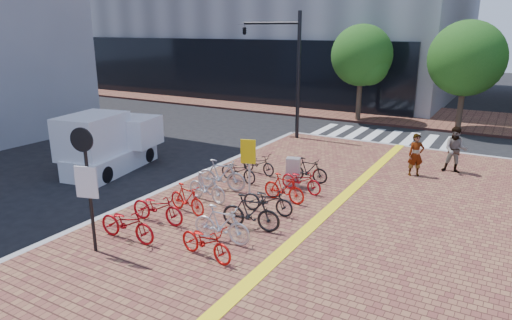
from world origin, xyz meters
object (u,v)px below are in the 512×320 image
Objects in this scene: bike_10 at (268,200)px; bike_1 at (158,207)px; bike_2 at (187,199)px; traffic_light_pole at (273,51)px; utility_box at (293,172)px; bike_8 at (222,224)px; bike_13 at (308,170)px; bike_0 at (127,223)px; bike_11 at (284,188)px; bike_4 at (221,175)px; bike_6 at (258,163)px; box_truck at (109,144)px; pedestrian_a at (416,155)px; notice_sign at (86,175)px; yellow_sign at (249,157)px; bike_12 at (301,180)px; bike_5 at (238,170)px; bike_3 at (207,187)px; bike_7 at (206,242)px; bike_9 at (251,212)px; pedestrian_b at (455,150)px.

bike_1 is at bearing 129.81° from bike_10.
bike_2 is 0.24× the size of traffic_light_pole.
utility_box is 9.49m from traffic_light_pole.
bike_13 is (-0.01, 5.90, -0.06)m from bike_8.
bike_8 reaches higher than bike_0.
traffic_light_pole is (-5.12, 8.76, 4.02)m from bike_11.
bike_4 is 1.71× the size of utility_box.
bike_10 is 11.90m from traffic_light_pole.
box_truck is at bearing 123.31° from bike_6.
pedestrian_a is 12.50m from notice_sign.
notice_sign is (-0.28, -0.95, 1.62)m from bike_0.
yellow_sign reaches higher than pedestrian_a.
bike_13 is (2.41, 5.77, -0.02)m from bike_1.
box_truck is at bearing 108.13° from bike_12.
bike_1 is 1.11× the size of bike_5.
bike_5 is at bearing 137.49° from yellow_sign.
bike_3 is 4.01m from bike_7.
traffic_light_pole is at bearing 126.16° from pedestrian_a.
bike_7 is at bearing 167.06° from bike_9.
pedestrian_b is at bearing -38.92° from bike_1.
bike_11 is at bearing -5.94° from bike_9.
bike_13 is (-0.18, 6.85, 0.02)m from bike_7.
notice_sign is at bearing 161.78° from bike_0.
bike_1 reaches higher than bike_11.
bike_12 is 0.88× the size of pedestrian_b.
bike_13 is (2.17, 0.05, 0.04)m from bike_6.
bike_12 is (-0.06, 3.65, -0.10)m from bike_9.
bike_0 is 6.48m from bike_12.
yellow_sign reaches higher than bike_12.
notice_sign is (-7.25, -12.14, 1.17)m from pedestrian_b.
box_truck reaches higher than bike_3.
traffic_light_pole is (-4.72, 7.22, 3.95)m from utility_box.
traffic_light_pole is (-8.37, 3.59, 3.65)m from pedestrian_a.
pedestrian_b reaches higher than bike_4.
bike_5 is 8.84m from pedestrian_b.
bike_10 is 1.08× the size of bike_11.
pedestrian_b reaches higher than bike_8.
bike_1 is 1.12× the size of bike_3.
bike_2 is at bearing 57.47° from bike_8.
bike_2 is 2.57m from bike_10.
notice_sign is (-2.61, -2.15, 1.59)m from bike_8.
bike_9 is 9.91m from pedestrian_b.
bike_6 is 1.02× the size of bike_11.
bike_0 reaches higher than bike_5.
bike_9 reaches higher than bike_0.
box_truck reaches higher than pedestrian_b.
bike_7 is at bearing -149.39° from bike_6.
bike_1 is 6.60m from box_truck.
utility_box reaches higher than bike_10.
bike_3 is 1.20m from bike_4.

